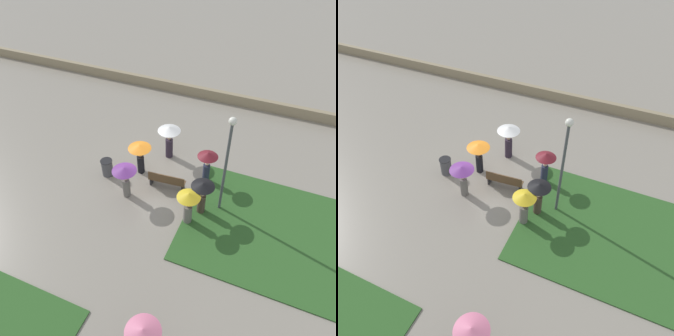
% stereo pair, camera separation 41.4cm
% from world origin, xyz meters
% --- Properties ---
extents(ground_plane, '(90.00, 90.00, 0.00)m').
position_xyz_m(ground_plane, '(0.00, 0.00, 0.00)').
color(ground_plane, gray).
extents(lawn_patch_near, '(7.64, 6.06, 0.06)m').
position_xyz_m(lawn_patch_near, '(-6.35, 1.28, 0.03)').
color(lawn_patch_near, '#2D5B26').
rests_on(lawn_patch_near, ground_plane).
extents(parapet_wall, '(45.00, 0.35, 0.70)m').
position_xyz_m(parapet_wall, '(0.00, -8.37, 0.35)').
color(parapet_wall, gray).
rests_on(parapet_wall, ground_plane).
extents(park_bench, '(1.84, 0.58, 0.90)m').
position_xyz_m(park_bench, '(-1.08, 0.53, 0.47)').
color(park_bench, brown).
rests_on(park_bench, ground_plane).
extents(lamp_post, '(0.32, 0.32, 4.99)m').
position_xyz_m(lamp_post, '(-3.84, 0.84, 3.15)').
color(lamp_post, '#474C51').
rests_on(lamp_post, ground_plane).
extents(trash_bin, '(0.60, 0.60, 0.92)m').
position_xyz_m(trash_bin, '(2.06, 0.81, 0.46)').
color(trash_bin, '#4C4C51').
rests_on(trash_bin, ground_plane).
extents(crowd_person_black, '(1.03, 1.03, 1.85)m').
position_xyz_m(crowd_person_black, '(-3.11, 1.36, 1.27)').
color(crowd_person_black, '#47382D').
rests_on(crowd_person_black, ground_plane).
extents(crowd_person_orange, '(1.15, 1.15, 1.77)m').
position_xyz_m(crowd_person_orange, '(0.58, -0.02, 1.29)').
color(crowd_person_orange, black).
rests_on(crowd_person_orange, ground_plane).
extents(crowd_person_yellow, '(1.01, 1.01, 1.82)m').
position_xyz_m(crowd_person_yellow, '(-2.74, 2.12, 1.25)').
color(crowd_person_yellow, slate).
rests_on(crowd_person_yellow, ground_plane).
extents(crowd_person_maroon, '(0.99, 0.99, 1.85)m').
position_xyz_m(crowd_person_maroon, '(-2.70, -0.63, 1.32)').
color(crowd_person_maroon, '#282D47').
rests_on(crowd_person_maroon, ground_plane).
extents(crowd_person_white, '(1.19, 1.19, 1.93)m').
position_xyz_m(crowd_person_white, '(-0.28, -1.72, 1.38)').
color(crowd_person_white, '#2D2333').
rests_on(crowd_person_white, ground_plane).
extents(crowd_person_purple, '(1.14, 1.14, 1.78)m').
position_xyz_m(crowd_person_purple, '(0.48, 1.73, 1.26)').
color(crowd_person_purple, slate).
rests_on(crowd_person_purple, ground_plane).
extents(lone_walker_far_path, '(1.13, 1.13, 1.81)m').
position_xyz_m(lone_walker_far_path, '(-3.32, 7.67, 1.31)').
color(lone_walker_far_path, '#282D47').
rests_on(lone_walker_far_path, ground_plane).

